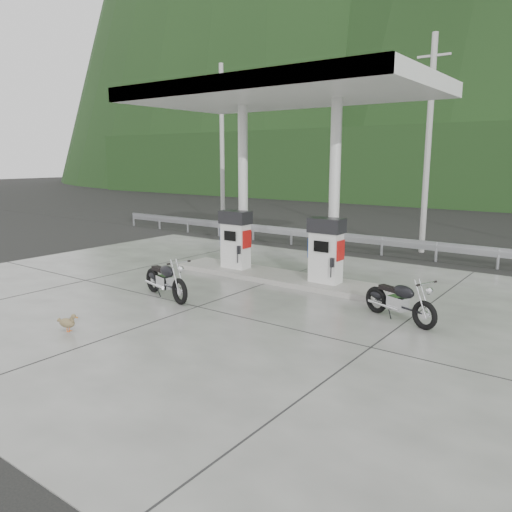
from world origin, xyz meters
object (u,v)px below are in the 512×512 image
Objects in this scene: motorcycle_right at (399,301)px; duck at (67,323)px; gas_pump_left at (236,240)px; motorcycle_left at (166,280)px; gas_pump_right at (326,250)px.

duck is at bearing -116.85° from motorcycle_right.
duck is (0.58, -6.39, -0.88)m from gas_pump_left.
motorcycle_right is 7.18m from duck.
gas_pump_left reaches higher than motorcycle_right.
motorcycle_left is at bearing -83.48° from gas_pump_left.
gas_pump_left is 3.88× the size of duck.
gas_pump_left and gas_pump_right have the same top height.
motorcycle_left is 4.27× the size of duck.
motorcycle_left is (0.39, -3.38, -0.58)m from gas_pump_left.
gas_pump_right reaches higher than motorcycle_left.
motorcycle_left is (-2.81, -3.38, -0.58)m from gas_pump_right.
gas_pump_left is 1.00× the size of gas_pump_right.
gas_pump_right is 0.91× the size of motorcycle_left.
gas_pump_right is 3.22m from motorcycle_right.
gas_pump_right is 3.88× the size of duck.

